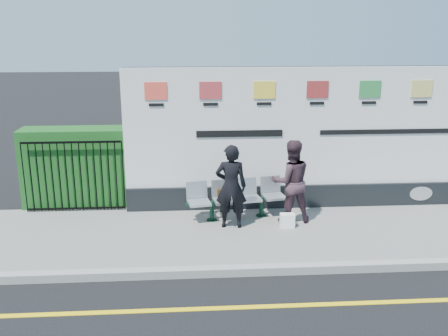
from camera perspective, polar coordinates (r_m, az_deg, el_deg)
name	(u,v)px	position (r m, az deg, el deg)	size (l,w,h in m)	color
ground	(338,304)	(7.74, 12.92, -14.92)	(80.00, 80.00, 0.00)	black
pavement	(301,233)	(9.87, 8.84, -7.31)	(14.00, 3.00, 0.12)	slate
kerb	(321,268)	(8.55, 11.04, -11.16)	(14.00, 0.18, 0.14)	gray
yellow_line	(338,304)	(7.74, 12.93, -14.90)	(14.00, 0.10, 0.01)	yellow
billboard	(314,148)	(10.81, 10.20, 2.28)	(8.00, 0.30, 3.00)	black
hedge	(78,167)	(11.31, -16.32, 0.13)	(2.35, 0.70, 1.70)	#18511A
railing	(74,176)	(10.91, -16.78, -0.91)	(2.05, 0.06, 1.54)	black
bench	(237,208)	(10.23, 1.49, -4.62)	(2.01, 0.53, 0.43)	#AEB3B7
woman_left	(231,186)	(9.60, 0.80, -2.12)	(0.60, 0.40, 1.66)	black
woman_right	(291,181)	(9.96, 7.65, -1.52)	(0.82, 0.64, 1.68)	#3B262F
handbag_brown	(224,194)	(10.06, 0.05, -3.02)	(0.27, 0.12, 0.21)	black
carrier_bag_white	(287,221)	(9.88, 7.25, -5.98)	(0.28, 0.17, 0.28)	white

